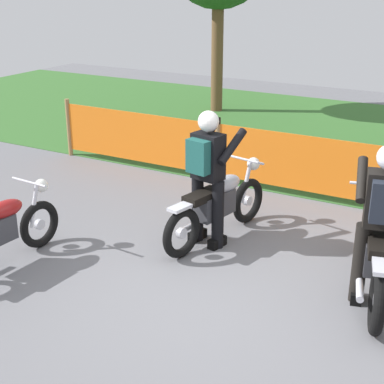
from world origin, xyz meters
TOP-DOWN VIEW (x-y plane):
  - ground at (0.00, 0.00)m, footprint 24.00×24.00m
  - grass_verge at (0.00, 6.70)m, footprint 24.00×7.16m
  - barrier_fence at (0.00, 3.12)m, footprint 9.20×0.08m
  - motorcycle_lead at (-0.59, 1.28)m, footprint 0.69×1.94m
  - motorcycle_third at (1.43, 0.89)m, footprint 0.78×2.09m
  - rider_lead at (-0.63, 1.07)m, footprint 0.63×0.74m
  - rider_third at (1.49, 0.67)m, footprint 0.64×0.75m

SIDE VIEW (x-z plane):
  - ground at x=0.00m, z-range -0.02..0.00m
  - grass_verge at x=0.00m, z-range 0.00..0.01m
  - motorcycle_lead at x=-0.59m, z-range -0.01..0.91m
  - motorcycle_third at x=1.43m, z-range -0.02..0.99m
  - barrier_fence at x=0.00m, z-range 0.02..1.07m
  - rider_lead at x=-0.63m, z-range 0.11..1.80m
  - rider_third at x=1.49m, z-range 0.11..1.80m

